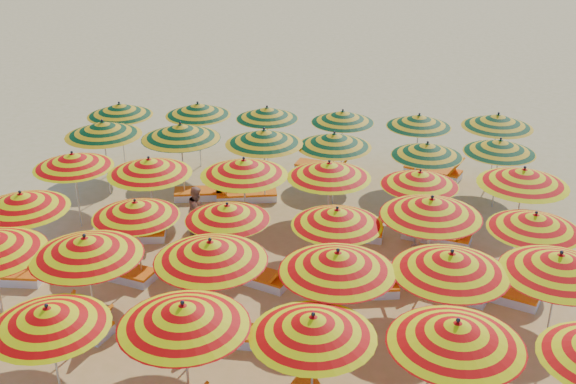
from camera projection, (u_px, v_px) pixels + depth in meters
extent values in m
plane|color=#DFB263|center=(286.00, 261.00, 17.41)|extent=(120.00, 120.00, 0.00)
cylinder|color=silver|center=(55.00, 360.00, 12.32)|extent=(0.04, 0.04, 2.05)
cone|color=#E76B00|center=(48.00, 317.00, 11.94)|extent=(2.68, 2.68, 0.39)
sphere|color=black|center=(46.00, 306.00, 11.85)|extent=(0.07, 0.07, 0.07)
cylinder|color=silver|center=(187.00, 363.00, 12.13)|extent=(0.04, 0.04, 2.21)
cone|color=#E76B00|center=(183.00, 315.00, 11.73)|extent=(2.57, 2.57, 0.42)
sphere|color=black|center=(182.00, 303.00, 11.63)|extent=(0.07, 0.07, 0.07)
cylinder|color=silver|center=(312.00, 371.00, 12.01)|extent=(0.04, 0.04, 2.10)
cone|color=#E76B00|center=(313.00, 326.00, 11.63)|extent=(2.77, 2.77, 0.40)
sphere|color=black|center=(313.00, 314.00, 11.53)|extent=(0.07, 0.07, 0.07)
cylinder|color=silver|center=(451.00, 382.00, 11.69)|extent=(0.04, 0.04, 2.21)
cone|color=#E76B00|center=(457.00, 333.00, 11.29)|extent=(2.62, 2.62, 0.42)
sphere|color=black|center=(458.00, 320.00, 11.19)|extent=(0.07, 0.07, 0.07)
cylinder|color=silver|center=(91.00, 289.00, 14.23)|extent=(0.04, 0.04, 2.20)
cone|color=#E76B00|center=(86.00, 247.00, 13.83)|extent=(2.70, 2.70, 0.42)
sphere|color=black|center=(84.00, 236.00, 13.73)|extent=(0.07, 0.07, 0.07)
cylinder|color=silver|center=(213.00, 293.00, 14.08)|extent=(0.04, 0.04, 2.21)
cone|color=#E76B00|center=(210.00, 251.00, 13.68)|extent=(2.26, 2.26, 0.42)
sphere|color=black|center=(210.00, 239.00, 13.58)|extent=(0.07, 0.07, 0.07)
cylinder|color=silver|center=(336.00, 305.00, 13.70)|extent=(0.04, 0.04, 2.21)
cone|color=#E76B00|center=(338.00, 262.00, 13.30)|extent=(2.39, 2.39, 0.42)
sphere|color=black|center=(338.00, 250.00, 13.20)|extent=(0.07, 0.07, 0.07)
cylinder|color=silver|center=(446.00, 306.00, 13.67)|extent=(0.04, 0.04, 2.21)
cone|color=#E76B00|center=(451.00, 263.00, 13.27)|extent=(2.88, 2.88, 0.42)
sphere|color=black|center=(452.00, 251.00, 13.17)|extent=(0.07, 0.07, 0.07)
cylinder|color=silver|center=(552.00, 307.00, 13.65)|extent=(0.04, 0.04, 2.20)
cone|color=#E76B00|center=(560.00, 264.00, 13.25)|extent=(2.66, 2.66, 0.42)
sphere|color=black|center=(562.00, 252.00, 13.15)|extent=(0.07, 0.07, 0.07)
cylinder|color=silver|center=(27.00, 237.00, 16.30)|extent=(0.04, 0.04, 2.08)
cone|color=#E76B00|center=(21.00, 201.00, 15.92)|extent=(2.29, 2.29, 0.40)
sphere|color=black|center=(20.00, 192.00, 15.83)|extent=(0.07, 0.07, 0.07)
cylinder|color=silver|center=(139.00, 243.00, 16.22)|extent=(0.04, 0.04, 1.95)
cone|color=#E76B00|center=(135.00, 209.00, 15.87)|extent=(1.96, 1.96, 0.37)
sphere|color=black|center=(135.00, 200.00, 15.78)|extent=(0.06, 0.06, 0.06)
cylinder|color=silver|center=(229.00, 245.00, 16.18)|extent=(0.04, 0.04, 1.90)
cone|color=#E76B00|center=(227.00, 212.00, 15.83)|extent=(2.41, 2.41, 0.36)
sphere|color=black|center=(227.00, 203.00, 15.75)|extent=(0.06, 0.06, 0.06)
cylinder|color=silver|center=(336.00, 252.00, 15.79)|extent=(0.04, 0.04, 1.99)
cone|color=#E76B00|center=(337.00, 217.00, 15.43)|extent=(2.17, 2.17, 0.38)
sphere|color=black|center=(337.00, 208.00, 15.34)|extent=(0.07, 0.07, 0.07)
cylinder|color=silver|center=(428.00, 246.00, 15.79)|extent=(0.04, 0.04, 2.21)
cone|color=#E76B00|center=(431.00, 207.00, 15.39)|extent=(2.21, 2.21, 0.42)
sphere|color=black|center=(432.00, 197.00, 15.29)|extent=(0.07, 0.07, 0.07)
cylinder|color=silver|center=(529.00, 257.00, 15.58)|extent=(0.04, 0.04, 1.99)
cone|color=#E76B00|center=(535.00, 222.00, 15.22)|extent=(2.43, 2.43, 0.38)
sphere|color=black|center=(537.00, 213.00, 15.13)|extent=(0.07, 0.07, 0.07)
cylinder|color=silver|center=(77.00, 192.00, 18.61)|extent=(0.04, 0.04, 2.02)
cone|color=#E76B00|center=(73.00, 160.00, 18.24)|extent=(2.31, 2.31, 0.39)
sphere|color=black|center=(72.00, 152.00, 18.15)|extent=(0.07, 0.07, 0.07)
cylinder|color=silver|center=(152.00, 200.00, 18.09)|extent=(0.04, 0.04, 2.10)
cone|color=#E76B00|center=(149.00, 166.00, 17.71)|extent=(2.59, 2.59, 0.40)
sphere|color=black|center=(148.00, 157.00, 17.62)|extent=(0.07, 0.07, 0.07)
cylinder|color=silver|center=(245.00, 202.00, 17.91)|extent=(0.04, 0.04, 2.15)
cone|color=#E76B00|center=(244.00, 167.00, 17.52)|extent=(2.63, 2.63, 0.41)
sphere|color=black|center=(244.00, 158.00, 17.42)|extent=(0.07, 0.07, 0.07)
cylinder|color=silver|center=(328.00, 203.00, 17.93)|extent=(0.04, 0.04, 2.08)
cone|color=#E76B00|center=(329.00, 170.00, 17.56)|extent=(2.71, 2.71, 0.40)
sphere|color=black|center=(329.00, 161.00, 17.46)|extent=(0.07, 0.07, 0.07)
cylinder|color=silver|center=(417.00, 209.00, 17.82)|extent=(0.04, 0.04, 1.91)
cone|color=#E76B00|center=(420.00, 178.00, 17.48)|extent=(2.13, 2.13, 0.36)
sphere|color=black|center=(421.00, 170.00, 17.39)|extent=(0.06, 0.06, 0.06)
cylinder|color=silver|center=(518.00, 212.00, 17.39)|extent=(0.04, 0.04, 2.15)
cone|color=#E76B00|center=(524.00, 177.00, 17.00)|extent=(2.16, 2.16, 0.41)
sphere|color=black|center=(525.00, 167.00, 16.90)|extent=(0.07, 0.07, 0.07)
cylinder|color=silver|center=(106.00, 159.00, 20.46)|extent=(0.04, 0.04, 2.14)
cone|color=#6F5F07|center=(103.00, 128.00, 20.07)|extent=(2.32, 2.32, 0.41)
sphere|color=black|center=(102.00, 120.00, 19.98)|extent=(0.07, 0.07, 0.07)
cylinder|color=silver|center=(183.00, 163.00, 20.14)|extent=(0.04, 0.04, 2.19)
cone|color=#6F5F07|center=(181.00, 131.00, 19.74)|extent=(2.34, 2.34, 0.42)
sphere|color=black|center=(180.00, 123.00, 19.64)|extent=(0.07, 0.07, 0.07)
cylinder|color=silver|center=(265.00, 168.00, 19.90)|extent=(0.04, 0.04, 2.13)
cone|color=#6F5F07|center=(264.00, 137.00, 19.51)|extent=(2.44, 2.44, 0.41)
sphere|color=black|center=(264.00, 129.00, 19.41)|extent=(0.07, 0.07, 0.07)
cylinder|color=silver|center=(333.00, 170.00, 19.88)|extent=(0.04, 0.04, 2.05)
cone|color=#6F5F07|center=(334.00, 140.00, 19.50)|extent=(2.52, 2.52, 0.39)
sphere|color=black|center=(334.00, 132.00, 19.41)|extent=(0.07, 0.07, 0.07)
cylinder|color=silver|center=(425.00, 178.00, 19.55)|extent=(0.04, 0.04, 1.91)
cone|color=#6F5F07|center=(427.00, 150.00, 19.20)|extent=(2.32, 2.32, 0.36)
sphere|color=black|center=(428.00, 142.00, 19.11)|extent=(0.06, 0.06, 0.06)
cylinder|color=silver|center=(496.00, 175.00, 19.72)|extent=(0.04, 0.04, 1.94)
cone|color=#6F5F07|center=(500.00, 146.00, 19.36)|extent=(2.30, 2.30, 0.37)
sphere|color=black|center=(501.00, 139.00, 19.27)|extent=(0.06, 0.06, 0.06)
cylinder|color=silver|center=(122.00, 136.00, 22.37)|extent=(0.04, 0.04, 2.00)
cone|color=#6F5F07|center=(120.00, 109.00, 22.01)|extent=(2.54, 2.54, 0.38)
sphere|color=black|center=(119.00, 103.00, 21.92)|extent=(0.07, 0.07, 0.07)
cylinder|color=silver|center=(199.00, 136.00, 22.38)|extent=(0.04, 0.04, 2.01)
cone|color=#6F5F07|center=(198.00, 109.00, 22.02)|extent=(2.14, 2.14, 0.38)
sphere|color=black|center=(197.00, 102.00, 21.93)|extent=(0.07, 0.07, 0.07)
cylinder|color=silver|center=(267.00, 138.00, 22.32)|extent=(0.04, 0.04, 1.91)
cone|color=#6F5F07|center=(267.00, 113.00, 21.97)|extent=(2.00, 2.00, 0.36)
sphere|color=black|center=(267.00, 106.00, 21.89)|extent=(0.06, 0.06, 0.06)
cylinder|color=silver|center=(342.00, 142.00, 22.04)|extent=(0.04, 0.04, 1.90)
cone|color=#6F5F07|center=(343.00, 117.00, 21.69)|extent=(2.29, 2.29, 0.36)
sphere|color=black|center=(343.00, 110.00, 21.60)|extent=(0.06, 0.06, 0.06)
cylinder|color=silver|center=(417.00, 147.00, 21.64)|extent=(0.04, 0.04, 1.93)
cone|color=#6F5F07|center=(419.00, 121.00, 21.29)|extent=(2.04, 2.04, 0.37)
sphere|color=black|center=(419.00, 114.00, 21.20)|extent=(0.06, 0.06, 0.06)
cylinder|color=silver|center=(494.00, 149.00, 21.28)|extent=(0.04, 0.04, 2.06)
cone|color=#6F5F07|center=(498.00, 121.00, 20.90)|extent=(2.70, 2.70, 0.39)
sphere|color=black|center=(499.00, 113.00, 20.81)|extent=(0.07, 0.07, 0.07)
cube|color=white|center=(34.00, 325.00, 14.85)|extent=(1.79, 1.00, 0.20)
cube|color=orange|center=(33.00, 319.00, 14.79)|extent=(1.79, 1.00, 0.06)
cube|color=orange|center=(67.00, 307.00, 14.80)|extent=(0.50, 0.65, 0.48)
cube|color=white|center=(73.00, 325.00, 14.83)|extent=(1.80, 1.11, 0.20)
cube|color=orange|center=(73.00, 320.00, 14.77)|extent=(1.80, 1.11, 0.06)
cube|color=orange|center=(99.00, 319.00, 14.41)|extent=(0.54, 0.67, 0.48)
cube|color=white|center=(242.00, 337.00, 14.45)|extent=(1.72, 0.63, 0.20)
cube|color=orange|center=(242.00, 332.00, 14.40)|extent=(1.72, 0.63, 0.06)
cube|color=orange|center=(207.00, 320.00, 14.39)|extent=(0.38, 0.59, 0.48)
cube|color=white|center=(6.00, 277.00, 16.54)|extent=(1.71, 0.62, 0.20)
cube|color=orange|center=(5.00, 272.00, 16.49)|extent=(1.71, 0.62, 0.06)
cube|color=white|center=(120.00, 273.00, 16.70)|extent=(1.80, 1.06, 0.20)
cube|color=orange|center=(119.00, 268.00, 16.65)|extent=(1.80, 1.06, 0.06)
cube|color=orange|center=(93.00, 254.00, 16.80)|extent=(0.52, 0.66, 0.48)
cube|color=white|center=(254.00, 277.00, 16.54)|extent=(1.79, 1.20, 0.20)
cube|color=orange|center=(254.00, 272.00, 16.49)|extent=(1.79, 1.20, 0.06)
cube|color=orange|center=(280.00, 271.00, 16.09)|extent=(0.56, 0.68, 0.48)
cube|color=white|center=(359.00, 290.00, 16.04)|extent=(1.78, 0.88, 0.20)
cube|color=orange|center=(360.00, 285.00, 15.98)|extent=(1.78, 0.88, 0.06)
cube|color=orange|center=(391.00, 275.00, 15.94)|extent=(0.46, 0.64, 0.48)
cube|color=white|center=(449.00, 289.00, 16.06)|extent=(1.79, 1.24, 0.20)
cube|color=orange|center=(450.00, 284.00, 16.01)|extent=(1.79, 1.24, 0.06)
cube|color=orange|center=(421.00, 268.00, 16.24)|extent=(0.58, 0.68, 0.48)
cube|color=white|center=(499.00, 294.00, 15.91)|extent=(1.79, 1.22, 0.20)
cube|color=orange|center=(500.00, 289.00, 15.86)|extent=(1.79, 1.22, 0.06)
cube|color=orange|center=(470.00, 272.00, 16.08)|extent=(0.57, 0.68, 0.48)
cube|color=white|center=(132.00, 236.00, 18.35)|extent=(1.77, 0.85, 0.20)
cube|color=orange|center=(131.00, 231.00, 18.30)|extent=(1.77, 0.85, 0.06)
cube|color=orange|center=(158.00, 223.00, 18.25)|extent=(0.45, 0.63, 0.48)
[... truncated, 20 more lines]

